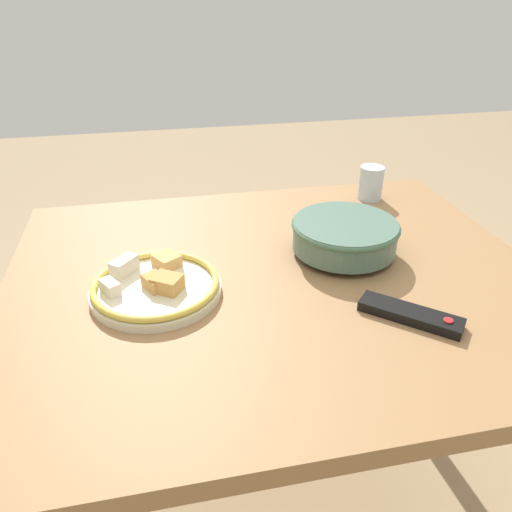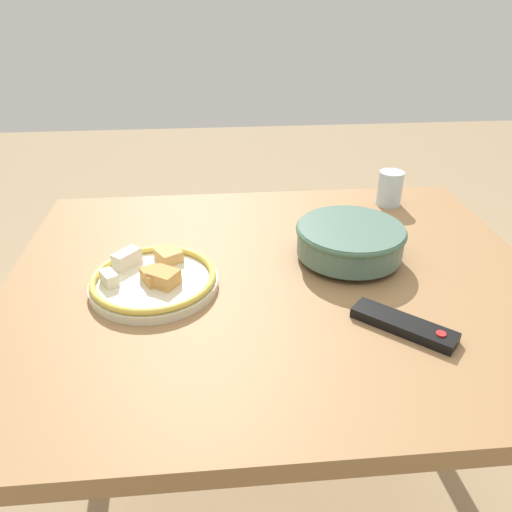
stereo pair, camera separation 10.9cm
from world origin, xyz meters
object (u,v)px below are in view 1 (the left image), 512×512
at_px(noodle_bowl, 345,235).
at_px(tv_remote, 411,314).
at_px(food_plate, 155,286).
at_px(drinking_glass, 371,183).

distance_m(noodle_bowl, tv_remote, 0.28).
xyz_separation_m(noodle_bowl, food_plate, (0.44, 0.08, -0.03)).
height_order(food_plate, drinking_glass, drinking_glass).
distance_m(food_plate, tv_remote, 0.51).
relative_size(noodle_bowl, drinking_glass, 2.56).
xyz_separation_m(noodle_bowl, tv_remote, (-0.04, 0.27, -0.04)).
height_order(food_plate, tv_remote, food_plate).
bearing_deg(tv_remote, food_plate, -70.00).
bearing_deg(food_plate, drinking_glass, -148.99).
relative_size(tv_remote, drinking_glass, 1.84).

